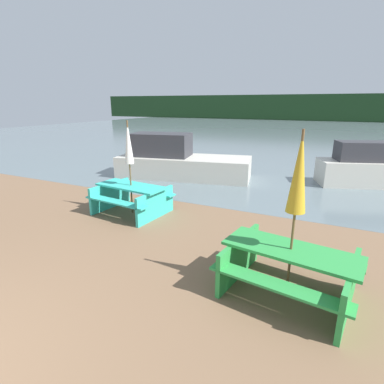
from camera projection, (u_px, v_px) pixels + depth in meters
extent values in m
cube|color=slate|center=(298.00, 131.00, 30.06)|extent=(60.00, 50.00, 0.00)
cube|color=#1E3D1E|center=(316.00, 108.00, 46.74)|extent=(80.00, 1.60, 4.00)
cube|color=green|center=(291.00, 250.00, 4.24)|extent=(1.95, 0.97, 0.04)
cube|color=green|center=(276.00, 285.00, 3.88)|extent=(1.88, 0.55, 0.04)
cube|color=green|center=(300.00, 252.00, 4.75)|extent=(1.88, 0.55, 0.04)
cube|color=green|center=(239.00, 258.00, 4.77)|extent=(0.27, 1.38, 0.68)
cube|color=green|center=(349.00, 291.00, 3.91)|extent=(0.27, 1.38, 0.68)
cube|color=#33B7A8|center=(131.00, 186.00, 7.49)|extent=(1.85, 0.87, 0.04)
cube|color=#33B7A8|center=(116.00, 202.00, 7.12)|extent=(1.81, 0.45, 0.04)
cube|color=#33B7A8|center=(146.00, 191.00, 8.02)|extent=(1.81, 0.45, 0.04)
cube|color=#33B7A8|center=(110.00, 195.00, 7.97)|extent=(0.20, 1.38, 0.69)
cube|color=#33B7A8|center=(155.00, 205.00, 7.22)|extent=(0.20, 1.38, 0.69)
cylinder|color=brown|center=(130.00, 168.00, 7.37)|extent=(0.04, 0.04, 2.31)
cone|color=white|center=(128.00, 142.00, 7.18)|extent=(0.22, 0.22, 1.03)
cylinder|color=brown|center=(294.00, 218.00, 4.09)|extent=(0.04, 0.04, 2.40)
cone|color=gold|center=(299.00, 172.00, 3.91)|extent=(0.26, 0.26, 1.11)
cube|color=beige|center=(184.00, 167.00, 11.29)|extent=(5.16, 2.67, 0.78)
cube|color=#333338|center=(161.00, 145.00, 11.27)|extent=(2.36, 1.61, 0.84)
cube|color=#333338|center=(371.00, 151.00, 9.96)|extent=(2.31, 1.51, 0.64)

